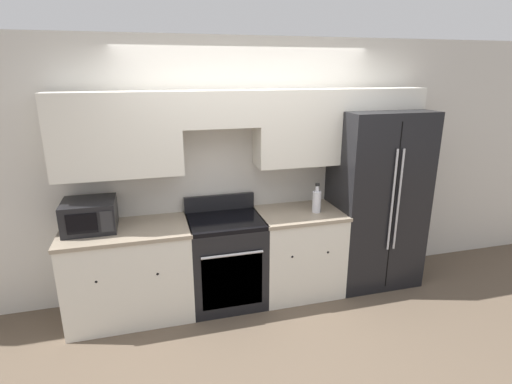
# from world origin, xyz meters

# --- Properties ---
(ground_plane) EXTENTS (12.00, 12.00, 0.00)m
(ground_plane) POSITION_xyz_m (0.00, 0.00, 0.00)
(ground_plane) COLOR brown
(wall_back) EXTENTS (8.00, 0.39, 2.60)m
(wall_back) POSITION_xyz_m (0.02, 0.58, 1.48)
(wall_back) COLOR beige
(wall_back) RESTS_ON ground_plane
(lower_cabinets_left) EXTENTS (1.16, 0.64, 0.90)m
(lower_cabinets_left) POSITION_xyz_m (-1.24, 0.31, 0.45)
(lower_cabinets_left) COLOR silver
(lower_cabinets_left) RESTS_ON ground_plane
(lower_cabinets_right) EXTENTS (0.86, 0.64, 0.90)m
(lower_cabinets_right) POSITION_xyz_m (0.47, 0.31, 0.45)
(lower_cabinets_right) COLOR silver
(lower_cabinets_right) RESTS_ON ground_plane
(oven_range) EXTENTS (0.73, 0.65, 1.06)m
(oven_range) POSITION_xyz_m (-0.31, 0.31, 0.45)
(oven_range) COLOR black
(oven_range) RESTS_ON ground_plane
(refrigerator) EXTENTS (0.93, 0.77, 1.90)m
(refrigerator) POSITION_xyz_m (1.35, 0.37, 0.95)
(refrigerator) COLOR black
(refrigerator) RESTS_ON ground_plane
(microwave) EXTENTS (0.46, 0.41, 0.27)m
(microwave) POSITION_xyz_m (-1.54, 0.38, 1.03)
(microwave) COLOR black
(microwave) RESTS_ON lower_cabinets_left
(bottle) EXTENTS (0.09, 0.09, 0.30)m
(bottle) POSITION_xyz_m (0.63, 0.26, 1.01)
(bottle) COLOR silver
(bottle) RESTS_ON lower_cabinets_right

